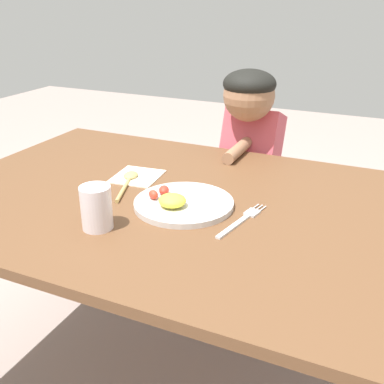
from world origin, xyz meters
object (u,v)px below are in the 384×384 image
fork (242,220)px  spoon (129,180)px  plate (182,203)px  person (250,180)px  drinking_cup (96,208)px

fork → spoon: (-0.39, 0.10, 0.00)m
spoon → plate: bearing=-131.5°
plate → spoon: (-0.22, 0.09, -0.00)m
spoon → person: size_ratio=0.22×
person → spoon: bearing=67.4°
spoon → person: 0.59m
plate → spoon: bearing=157.9°
fork → spoon: size_ratio=1.03×
plate → drinking_cup: drinking_cup is taller
plate → spoon: plate is taller
person → drinking_cup: bearing=80.6°
fork → person: person is taller
plate → person: (0.00, 0.62, -0.16)m
spoon → person: (0.22, 0.53, -0.16)m
spoon → drinking_cup: (0.09, -0.28, 0.05)m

